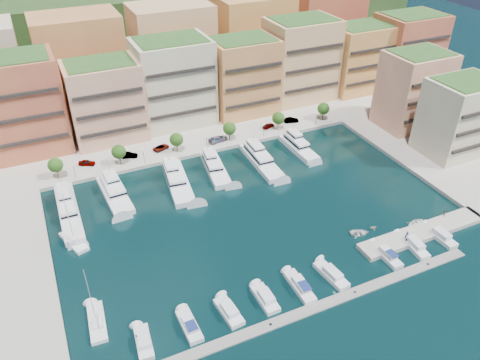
{
  "coord_description": "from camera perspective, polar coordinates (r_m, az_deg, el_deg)",
  "views": [
    {
      "loc": [
        -39.55,
        -77.05,
        66.82
      ],
      "look_at": [
        -1.28,
        6.1,
        6.0
      ],
      "focal_mm": 35.0,
      "sensor_mm": 36.0,
      "label": 1
    }
  ],
  "objects": [
    {
      "name": "cruiser_8",
      "position": [
        106.41,
        20.41,
        -7.49
      ],
      "size": [
        3.36,
        8.7,
        2.55
      ],
      "color": "silver",
      "rests_on": "ground"
    },
    {
      "name": "tender_0",
      "position": [
        106.46,
        14.35,
        -6.25
      ],
      "size": [
        4.99,
        4.27,
        0.87
      ],
      "primitive_type": "imported",
      "rotation": [
        0.0,
        0.0,
        1.22
      ],
      "color": "silver",
      "rests_on": "ground"
    },
    {
      "name": "lamppost_4",
      "position": [
        146.27,
        9.28,
        7.63
      ],
      "size": [
        0.3,
        0.3,
        4.2
      ],
      "color": "black",
      "rests_on": "north_quay"
    },
    {
      "name": "lamppost_2",
      "position": [
        131.35,
        -4.09,
        4.85
      ],
      "size": [
        0.3,
        0.3,
        4.2
      ],
      "color": "black",
      "rests_on": "north_quay"
    },
    {
      "name": "sailboat_0",
      "position": [
        89.65,
        -17.01,
        -16.32
      ],
      "size": [
        3.47,
        9.27,
        13.2
      ],
      "color": "white",
      "rests_on": "ground"
    },
    {
      "name": "car_0",
      "position": [
        131.19,
        -18.17,
        2.02
      ],
      "size": [
        4.68,
        3.4,
        1.48
      ],
      "primitive_type": "imported",
      "rotation": [
        0.0,
        0.0,
        1.14
      ],
      "color": "gray",
      "rests_on": "north_quay"
    },
    {
      "name": "sailboat_2",
      "position": [
        107.15,
        -19.58,
        -7.13
      ],
      "size": [
        5.41,
        9.13,
        13.2
      ],
      "color": "white",
      "rests_on": "ground"
    },
    {
      "name": "backblock_4",
      "position": [
        190.61,
        10.09,
        17.65
      ],
      "size": [
        26.0,
        18.0,
        30.0
      ],
      "primitive_type": "cube",
      "color": "#BA6E3E",
      "rests_on": "north_quay"
    },
    {
      "name": "east_quay",
      "position": [
        139.81,
        26.96,
        1.05
      ],
      "size": [
        34.0,
        76.0,
        2.0
      ],
      "primitive_type": "cube",
      "color": "#9E998E",
      "rests_on": "ground"
    },
    {
      "name": "lamppost_0",
      "position": [
        125.3,
        -19.61,
        1.27
      ],
      "size": [
        0.3,
        0.3,
        4.2
      ],
      "color": "black",
      "rests_on": "north_quay"
    },
    {
      "name": "apartment_7",
      "position": [
        183.75,
        19.72,
        14.78
      ],
      "size": [
        22.0,
        16.5,
        24.8
      ],
      "color": "#BA6E3E",
      "rests_on": "north_quay"
    },
    {
      "name": "tree_3",
      "position": [
        135.41,
        -1.29,
        6.31
      ],
      "size": [
        3.8,
        3.8,
        5.65
      ],
      "color": "#473323",
      "rests_on": "north_quay"
    },
    {
      "name": "hillside",
      "position": [
        202.53,
        -12.4,
        13.57
      ],
      "size": [
        240.0,
        40.0,
        58.0
      ],
      "primitive_type": "cube",
      "color": "#193214",
      "rests_on": "ground"
    },
    {
      "name": "yacht_0",
      "position": [
        115.9,
        -20.23,
        -3.28
      ],
      "size": [
        4.65,
        23.01,
        7.3
      ],
      "color": "white",
      "rests_on": "ground"
    },
    {
      "name": "apartment_east_b",
      "position": [
        140.15,
        25.19,
        6.97
      ],
      "size": [
        18.0,
        14.5,
        20.8
      ],
      "color": "beige",
      "rests_on": "east_quay"
    },
    {
      "name": "car_2",
      "position": [
        133.76,
        -9.59,
        3.94
      ],
      "size": [
        5.23,
        3.78,
        1.32
      ],
      "primitive_type": "imported",
      "rotation": [
        0.0,
        0.0,
        1.95
      ],
      "color": "gray",
      "rests_on": "north_quay"
    },
    {
      "name": "lamppost_3",
      "position": [
        137.84,
        2.94,
        6.36
      ],
      "size": [
        0.3,
        0.3,
        4.2
      ],
      "color": "black",
      "rests_on": "north_quay"
    },
    {
      "name": "cruiser_1",
      "position": [
        85.73,
        -6.17,
        -17.28
      ],
      "size": [
        2.73,
        7.61,
        2.66
      ],
      "color": "silver",
      "rests_on": "ground"
    },
    {
      "name": "tender_1",
      "position": [
        108.81,
        15.93,
        -5.56
      ],
      "size": [
        1.82,
        1.66,
        0.82
      ],
      "primitive_type": "imported",
      "rotation": [
        0.0,
        0.0,
        1.33
      ],
      "color": "#BFB592",
      "rests_on": "ground"
    },
    {
      "name": "apartment_6",
      "position": [
        172.73,
        14.16,
        14.22
      ],
      "size": [
        20.0,
        15.5,
        22.8
      ],
      "color": "#D4884D",
      "rests_on": "north_quay"
    },
    {
      "name": "north_quay",
      "position": [
        159.27,
        -8.1,
        8.45
      ],
      "size": [
        220.0,
        64.0,
        2.0
      ],
      "primitive_type": "cube",
      "color": "#9E998E",
      "rests_on": "ground"
    },
    {
      "name": "tree_4",
      "position": [
        141.83,
        4.7,
        7.53
      ],
      "size": [
        3.8,
        3.8,
        5.65
      ],
      "color": "#473323",
      "rests_on": "north_quay"
    },
    {
      "name": "person_1",
      "position": [
        116.04,
        23.63,
        -3.74
      ],
      "size": [
        1.0,
        0.96,
        1.62
      ],
      "primitive_type": "imported",
      "rotation": [
        0.0,
        0.0,
        3.76
      ],
      "color": "brown",
      "rests_on": "finger_pier"
    },
    {
      "name": "apartment_5",
      "position": [
        161.43,
        7.39,
        14.35
      ],
      "size": [
        22.0,
        16.5,
        26.8
      ],
      "color": "#DEAE76",
      "rests_on": "north_quay"
    },
    {
      "name": "car_5",
      "position": [
        147.76,
        6.27,
        7.27
      ],
      "size": [
        4.92,
        2.76,
        1.54
      ],
      "primitive_type": "imported",
      "rotation": [
        0.0,
        0.0,
        1.31
      ],
      "color": "gray",
      "rests_on": "north_quay"
    },
    {
      "name": "tree_0",
      "position": [
        126.79,
        -21.59,
        1.7
      ],
      "size": [
        3.8,
        3.8,
        5.65
      ],
      "color": "#473323",
      "rests_on": "north_quay"
    },
    {
      "name": "apartment_4",
      "position": [
        150.35,
        0.38,
        12.55
      ],
      "size": [
        20.0,
        15.5,
        23.8
      ],
      "color": "#DF9B53",
      "rests_on": "north_quay"
    },
    {
      "name": "cruiser_2",
      "position": [
        87.34,
        -1.35,
        -15.77
      ],
      "size": [
        3.36,
        7.5,
        2.55
      ],
      "color": "silver",
      "rests_on": "ground"
    },
    {
      "name": "cruiser_7",
      "position": [
        102.16,
        17.42,
        -8.75
      ],
      "size": [
        2.35,
        8.07,
        2.66
      ],
      "color": "silver",
      "rests_on": "ground"
    },
    {
      "name": "car_4",
      "position": [
        143.95,
        3.48,
        6.64
      ],
      "size": [
        4.38,
        2.87,
        1.39
      ],
      "primitive_type": "imported",
      "rotation": [
        0.0,
        0.0,
        1.9
      ],
      "color": "gray",
      "rests_on": "north_quay"
    },
    {
      "name": "backblock_1",
      "position": [
        160.04,
        -18.71,
        13.36
      ],
      "size": [
        26.0,
        18.0,
        30.0
      ],
      "primitive_type": "cube",
      "color": "#DF9B53",
      "rests_on": "north_quay"
    },
    {
      "name": "south_pontoon",
      "position": [
        89.53,
        9.01,
        -15.25
      ],
      "size": [
        72.0,
        2.2,
        0.35
      ],
      "primitive_type": "cube",
      "color": "gray",
      "rests_on": "ground"
    },
    {
      "name": "yacht_3",
      "position": [
        124.07,
        -3.13,
        1.62
      ],
      "size": [
        6.76,
        17.42,
        7.3
      ],
      "color": "white",
      "rests_on": "ground"
    },
    {
      "name": "lamppost_1",
      "position": [
        127.09,
        -11.68,
        3.13
      ],
      "size": [
        0.3,
        0.3,
        4.2
      ],
      "color": "black",
      "rests_on": "north_quay"
    },
    {
      "name": "apartment_1",
      "position": [
        139.39,
        -24.86,
        8.29
      ],
      "size": [
        20.0,
        16.5,
        26.8
      ],
      "color": "#BA6E3E",
      "rests_on": "north_quay"
    },
    {
      "name": "ground",
      "position": [
        109.39,
        1.95,
        -4.07
      ],
      "size": [
        400.0,
        400.0,
        0.0
      ],
      "primitive_type": "plane",
      "color": "black",
      "rests_on": "ground"
    },
    {
      "name": "yacht_2",
      "position": [
        119.97,
        -7.73,
        0.1
      ],
      "size": [
        7.48,
        20.67,
        7.3
      ],
      "color": "white",
      "rests_on": "ground"
    },
    {
      "name": "cruiser_4",
      "position": [
        92.12,
        7.3,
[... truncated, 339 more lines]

